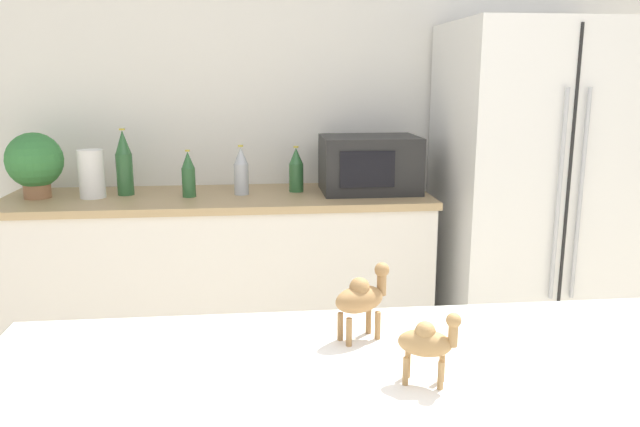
% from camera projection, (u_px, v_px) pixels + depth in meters
% --- Properties ---
extents(wall_back, '(8.00, 0.06, 2.55)m').
position_uv_depth(wall_back, '(301.00, 112.00, 3.35)').
color(wall_back, white).
rests_on(wall_back, ground_plane).
extents(back_counter, '(2.08, 0.63, 0.89)m').
position_uv_depth(back_counter, '(222.00, 281.00, 3.16)').
color(back_counter, silver).
rests_on(back_counter, ground_plane).
extents(refrigerator, '(0.86, 0.77, 1.72)m').
position_uv_depth(refrigerator, '(530.00, 198.00, 3.15)').
color(refrigerator, white).
rests_on(refrigerator, ground_plane).
extents(potted_plant, '(0.26, 0.26, 0.31)m').
position_uv_depth(potted_plant, '(35.00, 162.00, 2.96)').
color(potted_plant, '#9E6B47').
rests_on(potted_plant, back_counter).
extents(paper_towel_roll, '(0.12, 0.12, 0.23)m').
position_uv_depth(paper_towel_roll, '(91.00, 174.00, 2.98)').
color(paper_towel_roll, white).
rests_on(paper_towel_roll, back_counter).
extents(microwave, '(0.48, 0.37, 0.28)m').
position_uv_depth(microwave, '(369.00, 164.00, 3.13)').
color(microwave, black).
rests_on(microwave, back_counter).
extents(back_bottle_0, '(0.08, 0.08, 0.33)m').
position_uv_depth(back_bottle_0, '(124.00, 163.00, 3.04)').
color(back_bottle_0, '#2D6033').
rests_on(back_bottle_0, back_counter).
extents(back_bottle_1, '(0.07, 0.07, 0.23)m').
position_uv_depth(back_bottle_1, '(296.00, 170.00, 3.14)').
color(back_bottle_1, '#2D6033').
rests_on(back_bottle_1, back_counter).
extents(back_bottle_2, '(0.07, 0.07, 0.24)m').
position_uv_depth(back_bottle_2, '(241.00, 171.00, 3.06)').
color(back_bottle_2, '#B2B7BC').
rests_on(back_bottle_2, back_counter).
extents(back_bottle_3, '(0.06, 0.06, 0.23)m').
position_uv_depth(back_bottle_3, '(188.00, 175.00, 3.00)').
color(back_bottle_3, '#2D6033').
rests_on(back_bottle_3, back_counter).
extents(camel_figurine, '(0.12, 0.09, 0.15)m').
position_uv_depth(camel_figurine, '(362.00, 297.00, 1.21)').
color(camel_figurine, olive).
rests_on(camel_figurine, bar_counter).
extents(camel_figurine_second, '(0.11, 0.08, 0.13)m').
position_uv_depth(camel_figurine_second, '(428.00, 342.00, 1.04)').
color(camel_figurine_second, '#A87F4C').
rests_on(camel_figurine_second, bar_counter).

